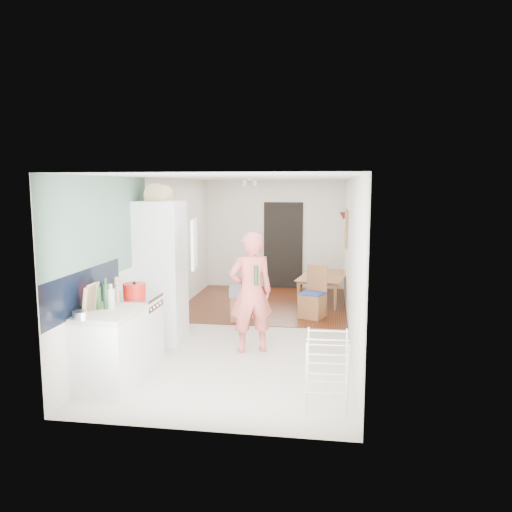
% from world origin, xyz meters
% --- Properties ---
extents(room_shell, '(3.20, 7.00, 2.50)m').
position_xyz_m(room_shell, '(0.00, 0.00, 1.25)').
color(room_shell, white).
rests_on(room_shell, ground).
extents(floor, '(3.20, 7.00, 0.01)m').
position_xyz_m(floor, '(0.00, 0.00, 0.00)').
color(floor, beige).
rests_on(floor, ground).
extents(wood_floor_overlay, '(3.20, 3.30, 0.01)m').
position_xyz_m(wood_floor_overlay, '(0.00, 1.85, 0.01)').
color(wood_floor_overlay, '#613013').
rests_on(wood_floor_overlay, room_shell).
extents(sage_wall_panel, '(0.02, 3.00, 1.30)m').
position_xyz_m(sage_wall_panel, '(-1.59, -2.00, 1.85)').
color(sage_wall_panel, slate).
rests_on(sage_wall_panel, room_shell).
extents(tile_splashback, '(0.02, 1.90, 0.50)m').
position_xyz_m(tile_splashback, '(-1.59, -2.55, 1.15)').
color(tile_splashback, black).
rests_on(tile_splashback, room_shell).
extents(doorway_recess, '(0.90, 0.04, 2.00)m').
position_xyz_m(doorway_recess, '(0.20, 3.48, 1.00)').
color(doorway_recess, black).
rests_on(doorway_recess, room_shell).
extents(base_cabinet, '(0.60, 0.90, 0.86)m').
position_xyz_m(base_cabinet, '(-1.30, -2.55, 0.43)').
color(base_cabinet, white).
rests_on(base_cabinet, room_shell).
extents(worktop, '(0.62, 0.92, 0.06)m').
position_xyz_m(worktop, '(-1.30, -2.55, 0.89)').
color(worktop, beige).
rests_on(worktop, room_shell).
extents(range_cooker, '(0.60, 0.60, 0.88)m').
position_xyz_m(range_cooker, '(-1.30, -1.80, 0.44)').
color(range_cooker, white).
rests_on(range_cooker, room_shell).
extents(cooker_top, '(0.60, 0.60, 0.04)m').
position_xyz_m(cooker_top, '(-1.30, -1.80, 0.90)').
color(cooker_top, '#BCBCBE').
rests_on(cooker_top, room_shell).
extents(fridge_housing, '(0.66, 0.66, 2.15)m').
position_xyz_m(fridge_housing, '(-1.27, -0.78, 1.07)').
color(fridge_housing, white).
rests_on(fridge_housing, room_shell).
extents(fridge_door, '(0.14, 0.56, 0.70)m').
position_xyz_m(fridge_door, '(-0.66, -1.08, 1.55)').
color(fridge_door, white).
rests_on(fridge_door, room_shell).
extents(fridge_interior, '(0.02, 0.52, 0.66)m').
position_xyz_m(fridge_interior, '(-0.96, -0.78, 1.55)').
color(fridge_interior, white).
rests_on(fridge_interior, room_shell).
extents(pinboard, '(0.03, 0.90, 0.70)m').
position_xyz_m(pinboard, '(1.58, 1.90, 1.55)').
color(pinboard, '#D5B969').
rests_on(pinboard, room_shell).
extents(pinboard_frame, '(0.00, 0.94, 0.74)m').
position_xyz_m(pinboard_frame, '(1.57, 1.90, 1.55)').
color(pinboard_frame, '#976040').
rests_on(pinboard_frame, room_shell).
extents(wall_sconce, '(0.18, 0.18, 0.16)m').
position_xyz_m(wall_sconce, '(1.54, 2.55, 1.75)').
color(wall_sconce, maroon).
rests_on(wall_sconce, room_shell).
extents(person, '(0.88, 0.73, 2.05)m').
position_xyz_m(person, '(0.16, -1.07, 1.03)').
color(person, '#EF655E').
rests_on(person, floor).
extents(dining_table, '(0.96, 1.44, 0.47)m').
position_xyz_m(dining_table, '(1.19, 2.23, 0.23)').
color(dining_table, '#976040').
rests_on(dining_table, floor).
extents(dining_chair, '(0.51, 0.51, 0.94)m').
position_xyz_m(dining_chair, '(0.98, 0.87, 0.47)').
color(dining_chair, '#976040').
rests_on(dining_chair, floor).
extents(stool, '(0.38, 0.38, 0.45)m').
position_xyz_m(stool, '(-0.27, 0.52, 0.23)').
color(stool, '#976040').
rests_on(stool, floor).
extents(grey_drape, '(0.44, 0.44, 0.18)m').
position_xyz_m(grey_drape, '(-0.27, 0.51, 0.54)').
color(grey_drape, gray).
rests_on(grey_drape, stool).
extents(drying_rack, '(0.45, 0.41, 0.85)m').
position_xyz_m(drying_rack, '(1.26, -2.88, 0.43)').
color(drying_rack, white).
rests_on(drying_rack, floor).
extents(bread_bin, '(0.36, 0.34, 0.19)m').
position_xyz_m(bread_bin, '(-1.26, -0.82, 2.24)').
color(bread_bin, tan).
rests_on(bread_bin, fridge_housing).
extents(red_casserole, '(0.31, 0.31, 0.18)m').
position_xyz_m(red_casserole, '(-1.28, -1.81, 1.01)').
color(red_casserole, red).
rests_on(red_casserole, cooker_top).
extents(steel_pan, '(0.22, 0.22, 0.09)m').
position_xyz_m(steel_pan, '(-1.43, -2.96, 0.97)').
color(steel_pan, '#BCBCBE').
rests_on(steel_pan, worktop).
extents(held_bottle, '(0.06, 0.06, 0.28)m').
position_xyz_m(held_bottle, '(0.26, -1.21, 1.14)').
color(held_bottle, '#1D441E').
rests_on(held_bottle, person).
extents(bottle_a, '(0.07, 0.07, 0.28)m').
position_xyz_m(bottle_a, '(-1.44, -2.51, 1.06)').
color(bottle_a, '#1D441E').
rests_on(bottle_a, worktop).
extents(bottle_b, '(0.08, 0.08, 0.30)m').
position_xyz_m(bottle_b, '(-1.37, -2.46, 1.07)').
color(bottle_b, '#1D441E').
rests_on(bottle_b, worktop).
extents(bottle_c, '(0.10, 0.10, 0.24)m').
position_xyz_m(bottle_c, '(-1.32, -2.43, 1.04)').
color(bottle_c, beige).
rests_on(bottle_c, worktop).
extents(pepper_mill_front, '(0.07, 0.07, 0.21)m').
position_xyz_m(pepper_mill_front, '(-1.39, -2.11, 1.03)').
color(pepper_mill_front, tan).
rests_on(pepper_mill_front, worktop).
extents(pepper_mill_back, '(0.08, 0.08, 0.25)m').
position_xyz_m(pepper_mill_back, '(-1.41, -2.07, 1.04)').
color(pepper_mill_back, tan).
rests_on(pepper_mill_back, worktop).
extents(chopping_boards, '(0.08, 0.25, 0.34)m').
position_xyz_m(chopping_boards, '(-1.46, -2.67, 1.09)').
color(chopping_boards, tan).
rests_on(chopping_boards, worktop).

